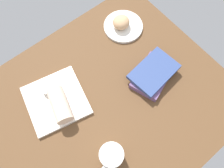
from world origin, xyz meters
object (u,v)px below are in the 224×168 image
round_plate (123,26)px  scone_pastry (121,22)px  book_stack (153,74)px  breakfast_wrap (60,105)px  coffee_mug (111,156)px  square_plate (56,100)px  sauce_cup (48,90)px

round_plate → scone_pastry: bearing=-25.7°
book_stack → breakfast_wrap: bearing=-18.2°
round_plate → scone_pastry: size_ratio=2.32×
coffee_mug → round_plate: bearing=-134.5°
book_stack → scone_pastry: bearing=-101.7°
round_plate → square_plate: bearing=13.6°
round_plate → book_stack: 30.36cm
scone_pastry → coffee_mug: size_ratio=0.62×
round_plate → breakfast_wrap: breakfast_wrap is taller
round_plate → book_stack: book_stack is taller
square_plate → coffee_mug: coffee_mug is taller
book_stack → coffee_mug: 40.31cm
scone_pastry → square_plate: bearing=14.5°
sauce_cup → book_stack: 47.11cm
breakfast_wrap → coffee_mug: size_ratio=1.08×
breakfast_wrap → square_plate: bearing=-73.0°
scone_pastry → breakfast_wrap: 49.72cm
square_plate → book_stack: (-40.78, 17.81, 1.89)cm
square_plate → sauce_cup: (0.14, -5.54, 2.21)cm
round_plate → square_plate: square_plate is taller
sauce_cup → coffee_mug: 39.34cm
round_plate → breakfast_wrap: 50.77cm
round_plate → square_plate: size_ratio=0.79×
round_plate → coffee_mug: size_ratio=1.43×
sauce_cup → breakfast_wrap: 10.19cm
scone_pastry → sauce_cup: 47.61cm
sauce_cup → coffee_mug: coffee_mug is taller
round_plate → sauce_cup: size_ratio=4.15×
round_plate → scone_pastry: (1.09, -0.53, 3.62)cm
scone_pastry → square_plate: size_ratio=0.34×
breakfast_wrap → coffee_mug: bearing=112.6°
scone_pastry → round_plate: bearing=154.3°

